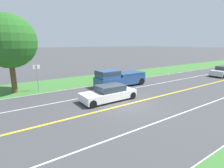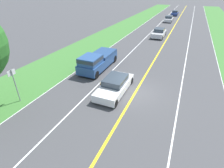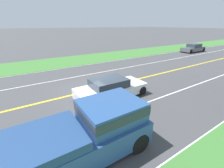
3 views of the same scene
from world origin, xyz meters
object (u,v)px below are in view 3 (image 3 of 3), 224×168
ego_car (111,89)px  pickup_truck (76,137)px  dog (122,96)px  oncoming_car (193,48)px

ego_car → pickup_truck: bearing=-45.6°
ego_car → pickup_truck: 5.00m
dog → oncoming_car: size_ratio=0.25×
pickup_truck → oncoming_car: bearing=113.0°
dog → pickup_truck: (2.30, -3.60, 0.42)m
ego_car → dog: size_ratio=3.89×
dog → oncoming_car: 22.83m
ego_car → dog: 1.20m
pickup_truck → oncoming_car: (-10.58, 24.88, -0.32)m
ego_car → pickup_truck: pickup_truck is taller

